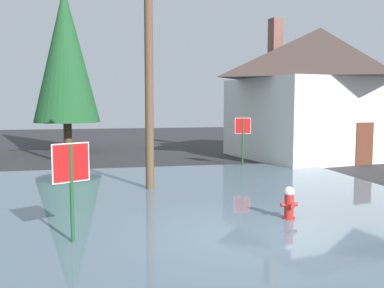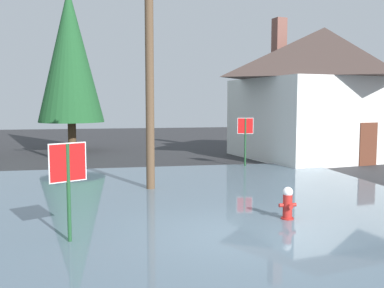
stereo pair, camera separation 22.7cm
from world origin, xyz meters
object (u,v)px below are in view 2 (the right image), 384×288
at_px(fire_hydrant, 288,205).
at_px(utility_pole, 149,46).
at_px(stop_sign_near, 68,172).
at_px(pine_tree_tall_left, 70,55).
at_px(house, 323,91).
at_px(stop_sign_far, 245,132).

xyz_separation_m(fire_hydrant, utility_pole, (-2.95, 4.40, 4.33)).
bearing_deg(stop_sign_near, pine_tree_tall_left, 94.34).
distance_m(stop_sign_near, utility_pole, 6.46).
bearing_deg(house, pine_tree_tall_left, 157.40).
bearing_deg(stop_sign_near, stop_sign_far, 54.15).
height_order(stop_sign_near, utility_pole, utility_pole).
xyz_separation_m(stop_sign_near, pine_tree_tall_left, (-1.35, 17.77, 4.18)).
xyz_separation_m(fire_hydrant, house, (6.87, 11.46, 3.12)).
distance_m(stop_sign_far, pine_tree_tall_left, 12.36).
height_order(fire_hydrant, utility_pole, utility_pole).
bearing_deg(stop_sign_far, fire_hydrant, -101.23).
bearing_deg(utility_pole, pine_tree_tall_left, 105.59).
bearing_deg(house, utility_pole, -144.28).
height_order(fire_hydrant, pine_tree_tall_left, pine_tree_tall_left).
bearing_deg(pine_tree_tall_left, house, -22.60).
xyz_separation_m(house, pine_tree_tall_left, (-13.34, 5.55, 2.15)).
relative_size(fire_hydrant, stop_sign_far, 0.39).
height_order(fire_hydrant, house, house).
distance_m(stop_sign_near, house, 17.24).
relative_size(stop_sign_near, utility_pole, 0.23).
bearing_deg(stop_sign_far, pine_tree_tall_left, 134.77).
xyz_separation_m(utility_pole, house, (9.82, 7.06, -1.21)).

